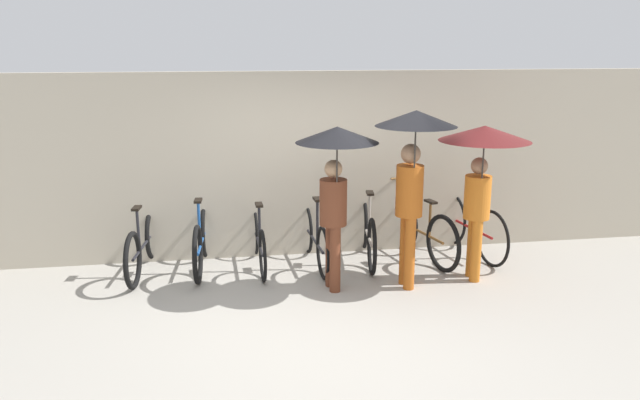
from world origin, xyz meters
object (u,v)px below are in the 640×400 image
parked_bicycle_6 (471,226)px  pedestrian_center (413,154)px  parked_bicycle_3 (314,238)px  parked_bicycle_1 (202,241)px  pedestrian_trailing (482,157)px  parked_bicycle_2 (259,240)px  parked_bicycle_5 (422,232)px  parked_bicycle_0 (143,245)px  pedestrian_leading (336,165)px  parked_bicycle_4 (368,233)px

parked_bicycle_6 → pedestrian_center: size_ratio=0.82×
pedestrian_center → parked_bicycle_6: bearing=-139.3°
parked_bicycle_3 → pedestrian_center: (0.99, -1.02, 1.28)m
parked_bicycle_1 → parked_bicycle_3: (1.47, -0.07, -0.02)m
pedestrian_center → pedestrian_trailing: pedestrian_center is taller
parked_bicycle_2 → parked_bicycle_5: size_ratio=0.99×
parked_bicycle_3 → parked_bicycle_5: (1.47, -0.03, 0.03)m
parked_bicycle_0 → parked_bicycle_5: (3.67, -0.09, 0.02)m
parked_bicycle_3 → pedestrian_leading: pedestrian_leading is taller
parked_bicycle_0 → parked_bicycle_6: (4.41, 0.01, 0.03)m
parked_bicycle_2 → parked_bicycle_5: (2.20, -0.08, 0.03)m
parked_bicycle_4 → parked_bicycle_5: parked_bicycle_5 is taller
parked_bicycle_1 → parked_bicycle_5: parked_bicycle_5 is taller
parked_bicycle_6 → pedestrian_trailing: 1.57m
parked_bicycle_1 → pedestrian_center: pedestrian_center is taller
parked_bicycle_2 → parked_bicycle_3: (0.73, -0.05, 0.01)m
parked_bicycle_0 → parked_bicycle_2: size_ratio=1.04×
parked_bicycle_0 → pedestrian_center: (3.19, -1.09, 1.27)m
parked_bicycle_1 → pedestrian_leading: (1.57, -1.03, 1.14)m
parked_bicycle_0 → parked_bicycle_1: parked_bicycle_1 is taller
parked_bicycle_0 → pedestrian_center: pedestrian_center is taller
parked_bicycle_6 → parked_bicycle_2: bearing=80.9°
parked_bicycle_3 → parked_bicycle_6: 2.20m
parked_bicycle_5 → pedestrian_leading: (-1.37, -0.93, 1.14)m
parked_bicycle_0 → pedestrian_center: 3.60m
parked_bicycle_1 → pedestrian_trailing: pedestrian_trailing is taller
pedestrian_leading → parked_bicycle_2: bearing=-56.3°
parked_bicycle_1 → parked_bicycle_6: size_ratio=0.99×
pedestrian_center → parked_bicycle_0: bearing=-20.0°
parked_bicycle_4 → pedestrian_trailing: bearing=-123.5°
parked_bicycle_3 → pedestrian_leading: (0.10, -0.96, 1.16)m
parked_bicycle_1 → pedestrian_leading: size_ratio=0.88×
parked_bicycle_5 → parked_bicycle_3: bearing=75.4°
parked_bicycle_6 → pedestrian_center: bearing=122.3°
parked_bicycle_1 → parked_bicycle_4: (2.20, -0.01, 0.00)m
parked_bicycle_2 → parked_bicycle_3: size_ratio=1.00×
parked_bicycle_3 → parked_bicycle_0: bearing=85.2°
pedestrian_leading → pedestrian_trailing: bearing=175.4°
parked_bicycle_2 → pedestrian_center: pedestrian_center is taller
pedestrian_trailing → parked_bicycle_3: bearing=-18.3°
parked_bicycle_6 → pedestrian_trailing: bearing=151.7°
parked_bicycle_3 → parked_bicycle_6: parked_bicycle_6 is taller
parked_bicycle_4 → pedestrian_trailing: (1.13, -0.98, 1.18)m
parked_bicycle_1 → parked_bicycle_2: parked_bicycle_2 is taller
pedestrian_leading → parked_bicycle_6: bearing=-159.7°
parked_bicycle_3 → pedestrian_center: bearing=-138.9°
parked_bicycle_5 → parked_bicycle_6: parked_bicycle_6 is taller
parked_bicycle_4 → parked_bicycle_6: bearing=-82.0°
parked_bicycle_1 → pedestrian_center: 2.97m
parked_bicycle_2 → pedestrian_trailing: bearing=-112.2°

